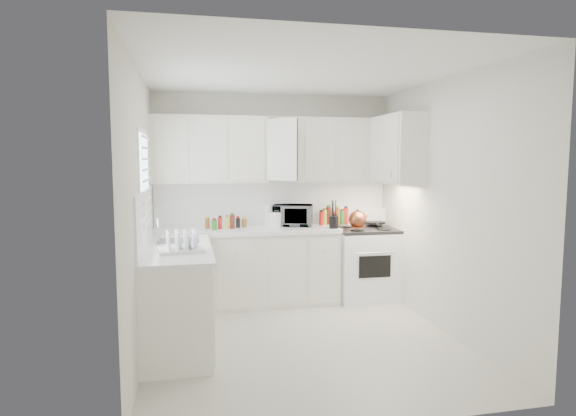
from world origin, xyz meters
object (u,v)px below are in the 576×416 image
object	(u,v)px
microwave	(293,213)
utensil_crock	(334,214)
stove	(366,254)
tea_kettle	(358,218)
dish_rack	(180,240)
rice_cooker	(276,218)

from	to	relation	value
microwave	utensil_crock	distance (m)	0.55
stove	tea_kettle	bearing A→B (deg)	-137.38
stove	dish_rack	xyz separation A→B (m)	(-2.29, -1.31, 0.48)
microwave	rice_cooker	bearing A→B (deg)	-160.23
stove	utensil_crock	xyz separation A→B (m)	(-0.49, -0.17, 0.55)
stove	microwave	distance (m)	1.08
stove	tea_kettle	world-z (taller)	tea_kettle
stove	dish_rack	bearing A→B (deg)	-149.29
utensil_crock	tea_kettle	bearing A→B (deg)	2.46
microwave	dish_rack	distance (m)	2.01
tea_kettle	utensil_crock	xyz separation A→B (m)	(-0.31, -0.01, 0.06)
rice_cooker	utensil_crock	distance (m)	0.74
stove	dish_rack	size ratio (longest dim) A/B	2.95
dish_rack	rice_cooker	bearing A→B (deg)	44.08
stove	rice_cooker	distance (m)	1.25
rice_cooker	utensil_crock	world-z (taller)	utensil_crock
stove	microwave	xyz separation A→B (m)	(-0.93, 0.16, 0.53)
stove	microwave	size ratio (longest dim) A/B	2.41
tea_kettle	dish_rack	xyz separation A→B (m)	(-2.11, -1.15, -0.01)
tea_kettle	dish_rack	world-z (taller)	tea_kettle
utensil_crock	dish_rack	bearing A→B (deg)	-147.79
tea_kettle	dish_rack	size ratio (longest dim) A/B	0.69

